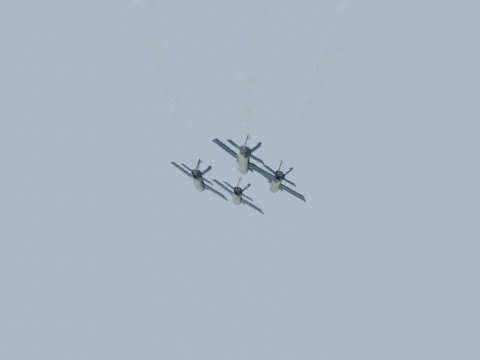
# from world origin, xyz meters

# --- Properties ---
(jet_lead) EXTENTS (12.77, 19.57, 8.30)m
(jet_lead) POSITION_xyz_m (-5.52, 10.22, 101.64)
(jet_lead) COLOR black
(jet_left) EXTENTS (12.77, 19.57, 8.30)m
(jet_left) POSITION_xyz_m (-12.28, -3.89, 101.64)
(jet_left) COLOR black
(jet_right) EXTENTS (12.77, 19.57, 8.30)m
(jet_right) POSITION_xyz_m (4.51, -0.93, 101.64)
(jet_right) COLOR black
(jet_slot) EXTENTS (12.77, 19.57, 8.30)m
(jet_slot) POSITION_xyz_m (-0.86, -16.51, 101.64)
(jet_slot) COLOR black
(smoke_trail_lead) EXTENTS (12.72, 66.42, 2.61)m
(smoke_trail_lead) POSITION_xyz_m (2.44, -38.71, 101.68)
(smoke_trail_lead) COLOR white
(smoke_trail_left) EXTENTS (12.72, 66.42, 2.61)m
(smoke_trail_left) POSITION_xyz_m (-4.32, -52.83, 101.68)
(smoke_trail_left) COLOR white
(smoke_trail_right) EXTENTS (12.72, 66.42, 2.61)m
(smoke_trail_right) POSITION_xyz_m (12.47, -49.86, 101.68)
(smoke_trail_right) COLOR white
(smoke_trail_slot) EXTENTS (12.72, 66.42, 2.61)m
(smoke_trail_slot) POSITION_xyz_m (7.10, -65.44, 101.68)
(smoke_trail_slot) COLOR white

